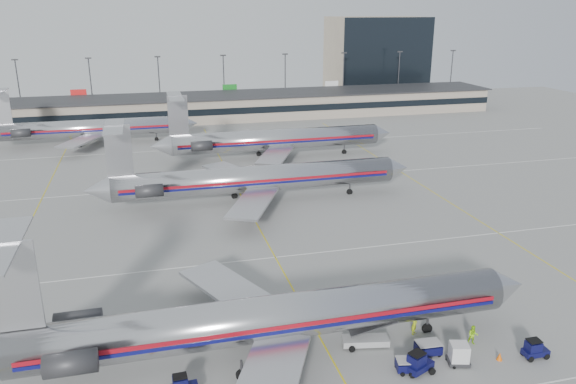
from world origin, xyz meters
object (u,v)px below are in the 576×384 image
object	(u,v)px
tug_center	(418,363)
uld_container	(459,354)
jet_second_row	(251,179)
jet_foreground	(260,319)
belt_loader	(366,339)

from	to	relation	value
tug_center	uld_container	distance (m)	3.81
jet_second_row	jet_foreground	bearing A→B (deg)	-99.70
jet_second_row	uld_container	world-z (taller)	jet_second_row
uld_container	belt_loader	bearing A→B (deg)	161.77
tug_center	uld_container	xyz separation A→B (m)	(3.80, 0.27, 0.07)
jet_foreground	tug_center	xyz separation A→B (m)	(11.85, -5.27, -2.80)
uld_container	tug_center	bearing A→B (deg)	-159.91
jet_foreground	tug_center	bearing A→B (deg)	-23.97
jet_second_row	tug_center	size ratio (longest dim) A/B	18.97
jet_foreground	belt_loader	distance (m)	9.75
uld_container	belt_loader	size ratio (longest dim) A/B	0.43
tug_center	belt_loader	world-z (taller)	belt_loader
jet_foreground	jet_second_row	size ratio (longest dim) A/B	0.98
jet_second_row	uld_container	xyz separation A→B (m)	(8.99, -43.93, -2.81)
jet_foreground	jet_second_row	distance (m)	39.50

